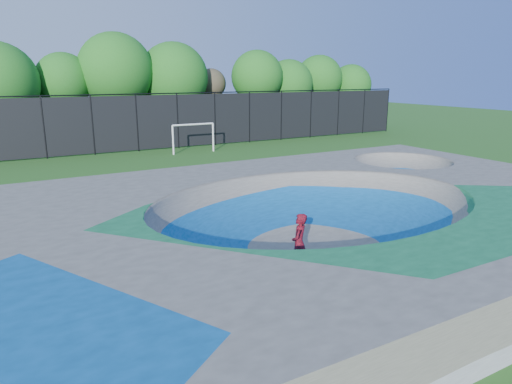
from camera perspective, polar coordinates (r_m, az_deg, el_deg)
ground at (r=15.02m, az=7.47°, el=-6.31°), size 120.00×120.00×0.00m
skate_deck at (r=14.77m, az=7.57°, el=-3.59°), size 22.00×14.00×1.50m
skater at (r=12.51m, az=5.41°, el=-6.44°), size 0.73×0.72×1.69m
skateboard at (r=12.82m, az=5.32°, el=-9.87°), size 0.76×0.64×0.05m
soccer_goal at (r=32.06m, az=-7.84°, el=7.36°), size 3.09×0.12×2.04m
fence at (r=33.44m, az=-14.66°, el=8.50°), size 48.09×0.09×4.04m
treeline at (r=37.73m, az=-18.77°, el=13.21°), size 52.32×6.37×8.49m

